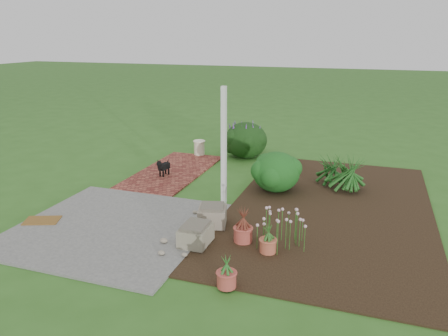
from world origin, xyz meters
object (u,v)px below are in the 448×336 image
(stone_trough_near, at_px, (194,237))
(evergreen_shrub, at_px, (276,171))
(cream_ceramic_urn, at_px, (199,148))
(black_dog, at_px, (163,166))

(stone_trough_near, height_order, evergreen_shrub, evergreen_shrub)
(cream_ceramic_urn, relative_size, evergreen_shrub, 0.38)
(black_dog, bearing_deg, cream_ceramic_urn, 96.96)
(black_dog, distance_m, cream_ceramic_urn, 2.19)
(stone_trough_near, xyz_separation_m, black_dog, (-2.22, 3.25, 0.10))
(stone_trough_near, relative_size, cream_ceramic_urn, 1.13)
(stone_trough_near, distance_m, black_dog, 3.94)
(stone_trough_near, bearing_deg, evergreen_shrub, 77.66)
(black_dog, bearing_deg, stone_trough_near, -46.33)
(cream_ceramic_urn, bearing_deg, black_dog, -92.43)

